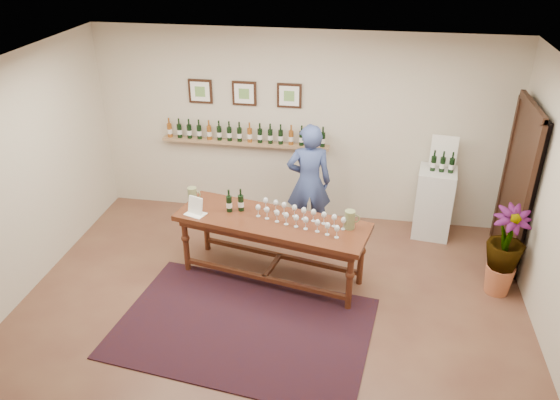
% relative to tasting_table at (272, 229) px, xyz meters
% --- Properties ---
extents(ground, '(6.00, 6.00, 0.00)m').
position_rel_tasting_table_xyz_m(ground, '(0.10, -0.76, -0.72)').
color(ground, brown).
rests_on(ground, ground).
extents(room_shell, '(6.00, 6.00, 6.00)m').
position_rel_tasting_table_xyz_m(room_shell, '(2.21, 1.10, 0.40)').
color(room_shell, beige).
rests_on(room_shell, ground).
extents(rug, '(3.02, 2.21, 0.01)m').
position_rel_tasting_table_xyz_m(rug, '(-0.14, -1.03, -0.71)').
color(rug, '#42140B').
rests_on(rug, ground).
extents(tasting_table, '(2.48, 1.23, 0.84)m').
position_rel_tasting_table_xyz_m(tasting_table, '(0.00, 0.00, 0.00)').
color(tasting_table, '#401B10').
rests_on(tasting_table, ground).
extents(table_glasses, '(1.26, 0.65, 0.17)m').
position_rel_tasting_table_xyz_m(table_glasses, '(0.35, -0.02, 0.21)').
color(table_glasses, silver).
rests_on(table_glasses, tasting_table).
extents(table_bottles, '(0.32, 0.23, 0.31)m').
position_rel_tasting_table_xyz_m(table_bottles, '(-0.49, 0.14, 0.28)').
color(table_bottles, black).
rests_on(table_bottles, tasting_table).
extents(pitcher_left, '(0.15, 0.15, 0.22)m').
position_rel_tasting_table_xyz_m(pitcher_left, '(-1.08, 0.26, 0.23)').
color(pitcher_left, olive).
rests_on(pitcher_left, tasting_table).
extents(pitcher_right, '(0.19, 0.19, 0.23)m').
position_rel_tasting_table_xyz_m(pitcher_right, '(0.94, -0.04, 0.24)').
color(pitcher_right, olive).
rests_on(pitcher_right, tasting_table).
extents(menu_card, '(0.29, 0.25, 0.22)m').
position_rel_tasting_table_xyz_m(menu_card, '(-0.96, -0.00, 0.24)').
color(menu_card, white).
rests_on(menu_card, tasting_table).
extents(display_pedestal, '(0.56, 0.56, 1.01)m').
position_rel_tasting_table_xyz_m(display_pedestal, '(2.08, 1.44, -0.21)').
color(display_pedestal, silver).
rests_on(display_pedestal, ground).
extents(pedestal_bottles, '(0.33, 0.12, 0.32)m').
position_rel_tasting_table_xyz_m(pedestal_bottles, '(2.12, 1.41, 0.45)').
color(pedestal_bottles, black).
rests_on(pedestal_bottles, display_pedestal).
extents(info_sign, '(0.36, 0.06, 0.49)m').
position_rel_tasting_table_xyz_m(info_sign, '(2.13, 1.55, 0.54)').
color(info_sign, white).
rests_on(info_sign, display_pedestal).
extents(potted_plant, '(0.55, 0.55, 1.01)m').
position_rel_tasting_table_xyz_m(potted_plant, '(2.79, 0.15, -0.13)').
color(potted_plant, '#AE5D3A').
rests_on(potted_plant, ground).
extents(person, '(0.69, 0.51, 1.71)m').
position_rel_tasting_table_xyz_m(person, '(0.33, 1.08, 0.14)').
color(person, '#364780').
rests_on(person, ground).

